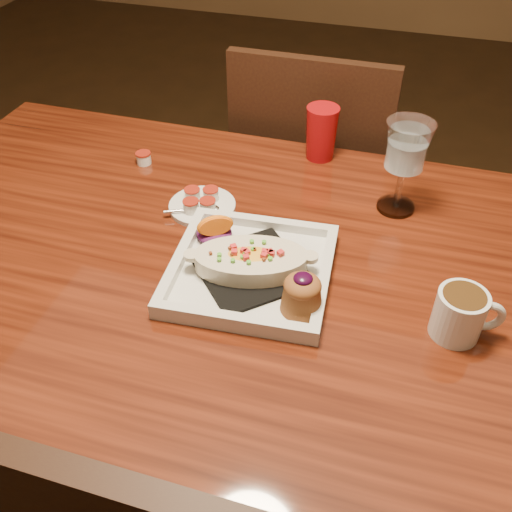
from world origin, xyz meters
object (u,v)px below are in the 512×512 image
(saucer, at_px, (201,204))
(coffee_mug, at_px, (461,313))
(goblet, at_px, (406,151))
(red_tumbler, at_px, (321,133))
(chair_far, at_px, (312,188))
(table, at_px, (245,303))
(plate, at_px, (256,268))

(saucer, bearing_deg, coffee_mug, -21.20)
(saucer, bearing_deg, goblet, 17.11)
(red_tumbler, bearing_deg, chair_far, 102.46)
(coffee_mug, bearing_deg, table, 159.46)
(coffee_mug, relative_size, saucer, 0.81)
(plate, xyz_separation_m, coffee_mug, (0.33, -0.03, 0.02))
(coffee_mug, xyz_separation_m, goblet, (-0.13, 0.31, 0.09))
(table, bearing_deg, plate, -45.21)
(saucer, bearing_deg, chair_far, 74.83)
(table, xyz_separation_m, chair_far, (-0.00, 0.63, -0.15))
(chair_far, bearing_deg, saucer, 74.83)
(table, relative_size, saucer, 11.27)
(coffee_mug, bearing_deg, saucer, 147.28)
(goblet, bearing_deg, plate, -126.48)
(plate, distance_m, saucer, 0.23)
(plate, bearing_deg, chair_far, 88.23)
(chair_far, relative_size, red_tumbler, 7.76)
(goblet, relative_size, red_tumbler, 1.56)
(saucer, relative_size, red_tumbler, 1.11)
(table, xyz_separation_m, plate, (0.03, -0.03, 0.12))
(coffee_mug, distance_m, goblet, 0.34)
(table, height_order, plate, plate)
(table, height_order, goblet, goblet)
(table, relative_size, plate, 5.16)
(coffee_mug, distance_m, red_tumbler, 0.55)
(goblet, height_order, saucer, goblet)
(chair_far, bearing_deg, coffee_mug, 117.83)
(coffee_mug, bearing_deg, plate, 163.82)
(goblet, xyz_separation_m, saucer, (-0.37, -0.11, -0.12))
(plate, relative_size, saucer, 2.18)
(table, bearing_deg, saucer, 134.78)
(table, bearing_deg, red_tumbler, 82.77)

